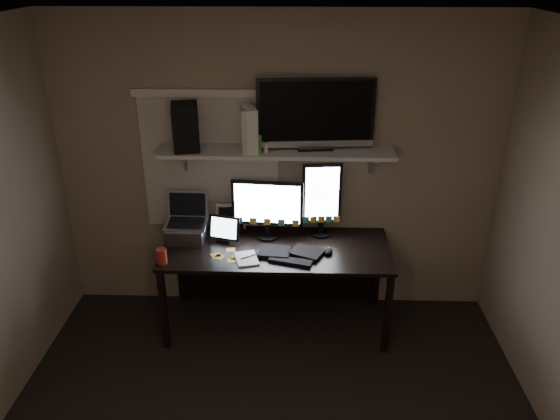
{
  "coord_description": "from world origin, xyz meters",
  "views": [
    {
      "loc": [
        0.15,
        -2.37,
        2.82
      ],
      "look_at": [
        0.03,
        1.25,
        1.14
      ],
      "focal_mm": 35.0,
      "sensor_mm": 36.0,
      "label": 1
    }
  ],
  "objects_px": {
    "monitor_portrait": "(322,199)",
    "game_console": "(249,128)",
    "laptop": "(186,220)",
    "speaker": "(185,127)",
    "monitor_landscape": "(267,209)",
    "tv": "(315,114)",
    "mouse": "(329,251)",
    "keyboard": "(291,252)",
    "cup": "(162,256)",
    "desk": "(277,259)",
    "tablet": "(224,229)"
  },
  "relations": [
    {
      "from": "keyboard",
      "to": "tablet",
      "type": "relative_size",
      "value": 1.95
    },
    {
      "from": "speaker",
      "to": "mouse",
      "type": "bearing_deg",
      "value": -24.93
    },
    {
      "from": "mouse",
      "to": "laptop",
      "type": "bearing_deg",
      "value": -177.81
    },
    {
      "from": "tablet",
      "to": "cup",
      "type": "height_order",
      "value": "tablet"
    },
    {
      "from": "monitor_landscape",
      "to": "game_console",
      "type": "xyz_separation_m",
      "value": [
        -0.13,
        0.02,
        0.66
      ]
    },
    {
      "from": "monitor_landscape",
      "to": "keyboard",
      "type": "distance_m",
      "value": 0.41
    },
    {
      "from": "monitor_landscape",
      "to": "tv",
      "type": "bearing_deg",
      "value": 14.38
    },
    {
      "from": "monitor_landscape",
      "to": "speaker",
      "type": "relative_size",
      "value": 1.62
    },
    {
      "from": "mouse",
      "to": "laptop",
      "type": "xyz_separation_m",
      "value": [
        -1.14,
        0.18,
        0.17
      ]
    },
    {
      "from": "monitor_portrait",
      "to": "tablet",
      "type": "xyz_separation_m",
      "value": [
        -0.78,
        -0.15,
        -0.2
      ]
    },
    {
      "from": "game_console",
      "to": "speaker",
      "type": "bearing_deg",
      "value": 166.86
    },
    {
      "from": "monitor_portrait",
      "to": "tablet",
      "type": "bearing_deg",
      "value": -174.66
    },
    {
      "from": "monitor_portrait",
      "to": "tablet",
      "type": "distance_m",
      "value": 0.82
    },
    {
      "from": "mouse",
      "to": "speaker",
      "type": "xyz_separation_m",
      "value": [
        -1.1,
        0.26,
        0.91
      ]
    },
    {
      "from": "tv",
      "to": "game_console",
      "type": "distance_m",
      "value": 0.51
    },
    {
      "from": "monitor_landscape",
      "to": "desk",
      "type": "bearing_deg",
      "value": -29.58
    },
    {
      "from": "keyboard",
      "to": "tablet",
      "type": "distance_m",
      "value": 0.58
    },
    {
      "from": "monitor_landscape",
      "to": "keyboard",
      "type": "bearing_deg",
      "value": -50.12
    },
    {
      "from": "laptop",
      "to": "keyboard",
      "type": "bearing_deg",
      "value": -11.83
    },
    {
      "from": "keyboard",
      "to": "tablet",
      "type": "height_order",
      "value": "tablet"
    },
    {
      "from": "tablet",
      "to": "game_console",
      "type": "bearing_deg",
      "value": 41.66
    },
    {
      "from": "laptop",
      "to": "cup",
      "type": "bearing_deg",
      "value": -107.11
    },
    {
      "from": "tablet",
      "to": "game_console",
      "type": "relative_size",
      "value": 0.77
    },
    {
      "from": "monitor_landscape",
      "to": "monitor_portrait",
      "type": "height_order",
      "value": "monitor_portrait"
    },
    {
      "from": "monitor_landscape",
      "to": "mouse",
      "type": "xyz_separation_m",
      "value": [
        0.49,
        -0.26,
        -0.23
      ]
    },
    {
      "from": "monitor_portrait",
      "to": "mouse",
      "type": "xyz_separation_m",
      "value": [
        0.05,
        -0.32,
        -0.3
      ]
    },
    {
      "from": "laptop",
      "to": "game_console",
      "type": "height_order",
      "value": "game_console"
    },
    {
      "from": "monitor_portrait",
      "to": "game_console",
      "type": "bearing_deg",
      "value": 179.08
    },
    {
      "from": "desk",
      "to": "keyboard",
      "type": "relative_size",
      "value": 3.56
    },
    {
      "from": "tv",
      "to": "speaker",
      "type": "distance_m",
      "value": 0.99
    },
    {
      "from": "game_console",
      "to": "monitor_landscape",
      "type": "bearing_deg",
      "value": -22.61
    },
    {
      "from": "speaker",
      "to": "monitor_landscape",
      "type": "bearing_deg",
      "value": -11.8
    },
    {
      "from": "laptop",
      "to": "tv",
      "type": "relative_size",
      "value": 0.42
    },
    {
      "from": "game_console",
      "to": "tv",
      "type": "bearing_deg",
      "value": -10.11
    },
    {
      "from": "desk",
      "to": "speaker",
      "type": "xyz_separation_m",
      "value": [
        -0.69,
        0.06,
        1.11
      ]
    },
    {
      "from": "speaker",
      "to": "game_console",
      "type": "bearing_deg",
      "value": -9.74
    },
    {
      "from": "keyboard",
      "to": "monitor_landscape",
      "type": "bearing_deg",
      "value": 140.65
    },
    {
      "from": "laptop",
      "to": "speaker",
      "type": "height_order",
      "value": "speaker"
    },
    {
      "from": "monitor_portrait",
      "to": "laptop",
      "type": "bearing_deg",
      "value": -178.0
    },
    {
      "from": "cup",
      "to": "tv",
      "type": "distance_m",
      "value": 1.57
    },
    {
      "from": "monitor_landscape",
      "to": "cup",
      "type": "distance_m",
      "value": 0.91
    },
    {
      "from": "monitor_landscape",
      "to": "speaker",
      "type": "height_order",
      "value": "speaker"
    },
    {
      "from": "monitor_landscape",
      "to": "monitor_portrait",
      "type": "distance_m",
      "value": 0.44
    },
    {
      "from": "speaker",
      "to": "monitor_portrait",
      "type": "bearing_deg",
      "value": -8.2
    },
    {
      "from": "desk",
      "to": "tablet",
      "type": "bearing_deg",
      "value": -175.81
    },
    {
      "from": "tv",
      "to": "cup",
      "type": "bearing_deg",
      "value": -161.23
    },
    {
      "from": "monitor_portrait",
      "to": "tv",
      "type": "relative_size",
      "value": 0.71
    },
    {
      "from": "desk",
      "to": "cup",
      "type": "relative_size",
      "value": 15.5
    },
    {
      "from": "laptop",
      "to": "cup",
      "type": "height_order",
      "value": "laptop"
    },
    {
      "from": "desk",
      "to": "game_console",
      "type": "distance_m",
      "value": 1.12
    }
  ]
}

